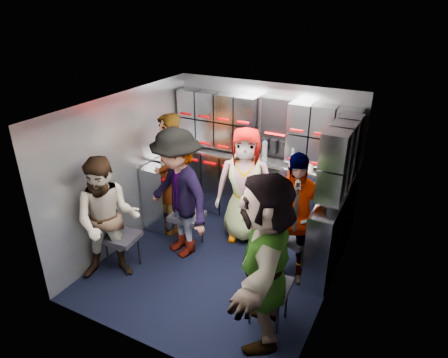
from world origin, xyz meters
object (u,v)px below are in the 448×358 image
at_px(attendant_standing, 170,175).
at_px(jump_seat_center, 250,204).
at_px(attendant_arc_d, 293,218).
at_px(attendant_arc_e, 265,260).
at_px(jump_seat_mid_left, 187,218).
at_px(attendant_arc_c, 245,185).
at_px(jump_seat_near_left, 122,239).
at_px(attendant_arc_b, 178,194).
at_px(attendant_arc_a, 108,220).
at_px(jump_seat_near_right, 269,288).
at_px(jump_seat_mid_right, 295,240).

bearing_deg(attendant_standing, jump_seat_center, 66.67).
relative_size(attendant_arc_d, attendant_arc_e, 0.91).
distance_m(jump_seat_mid_left, attendant_arc_c, 0.91).
bearing_deg(jump_seat_center, attendant_arc_d, -39.86).
relative_size(jump_seat_near_left, jump_seat_center, 0.96).
bearing_deg(jump_seat_center, attendant_arc_e, -61.94).
bearing_deg(attendant_arc_b, attendant_arc_c, 74.04).
bearing_deg(attendant_standing, jump_seat_mid_left, 11.23).
height_order(attendant_arc_a, attendant_arc_b, attendant_arc_b).
relative_size(attendant_arc_b, attendant_arc_c, 1.07).
bearing_deg(attendant_arc_d, jump_seat_center, 117.96).
bearing_deg(jump_seat_near_right, attendant_arc_a, -175.29).
height_order(jump_seat_mid_left, attendant_arc_e, attendant_arc_e).
bearing_deg(jump_seat_near_left, jump_seat_mid_right, 27.17).
relative_size(jump_seat_near_left, attendant_standing, 0.27).
height_order(jump_seat_center, jump_seat_mid_right, jump_seat_center).
distance_m(jump_seat_near_left, attendant_standing, 1.15).
distance_m(jump_seat_near_right, attendant_arc_a, 2.03).
relative_size(attendant_standing, attendant_arc_e, 0.97).
distance_m(attendant_arc_d, attendant_arc_e, 1.01).
relative_size(attendant_standing, attendant_arc_a, 1.12).
bearing_deg(jump_seat_center, attendant_standing, -154.79).
xyz_separation_m(attendant_arc_b, attendant_arc_d, (1.47, 0.19, -0.05)).
height_order(jump_seat_mid_left, jump_seat_center, jump_seat_center).
height_order(jump_seat_near_left, attendant_standing, attendant_standing).
bearing_deg(attendant_standing, attendant_arc_a, -50.21).
xyz_separation_m(attendant_standing, attendant_arc_b, (0.43, -0.43, -0.00)).
distance_m(attendant_arc_b, attendant_arc_d, 1.48).
relative_size(jump_seat_center, attendant_arc_b, 0.28).
bearing_deg(jump_seat_near_left, attendant_arc_a, -90.00).
bearing_deg(attendant_arc_a, attendant_arc_e, -34.37).
bearing_deg(jump_seat_mid_left, jump_seat_near_left, -120.25).
height_order(jump_seat_center, attendant_arc_d, attendant_arc_d).
bearing_deg(attendant_arc_a, attendant_standing, 54.43).
relative_size(jump_seat_near_right, attendant_arc_a, 0.32).
xyz_separation_m(jump_seat_near_right, attendant_arc_a, (-1.99, -0.16, 0.35)).
bearing_deg(jump_seat_near_right, jump_seat_center, 120.75).
height_order(attendant_arc_b, attendant_arc_d, attendant_arc_b).
height_order(jump_seat_mid_right, jump_seat_near_right, jump_seat_near_right).
relative_size(jump_seat_mid_left, jump_seat_mid_right, 0.97).
bearing_deg(jump_seat_mid_right, attendant_arc_b, -165.70).
bearing_deg(jump_seat_mid_right, jump_seat_near_right, -86.73).
distance_m(jump_seat_mid_left, jump_seat_center, 0.95).
distance_m(jump_seat_near_right, attendant_arc_d, 0.92).
height_order(jump_seat_mid_left, attendant_arc_b, attendant_arc_b).
bearing_deg(attendant_arc_c, jump_seat_center, 70.22).
distance_m(attendant_standing, attendant_arc_c, 1.08).
distance_m(jump_seat_mid_right, attendant_standing, 1.96).
relative_size(jump_seat_mid_left, attendant_arc_e, 0.27).
height_order(jump_seat_mid_left, jump_seat_mid_right, jump_seat_mid_left).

